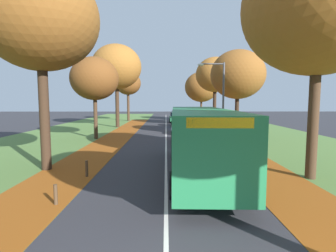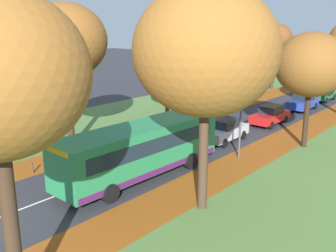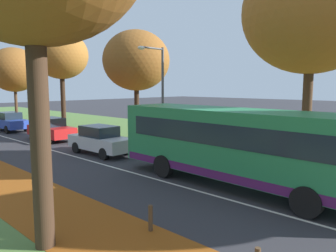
{
  "view_description": "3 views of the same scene",
  "coord_description": "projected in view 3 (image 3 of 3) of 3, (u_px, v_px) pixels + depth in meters",
  "views": [
    {
      "loc": [
        -0.0,
        -2.75,
        3.37
      ],
      "look_at": [
        0.12,
        13.97,
        1.76
      ],
      "focal_mm": 28.0,
      "sensor_mm": 36.0,
      "label": 1
    },
    {
      "loc": [
        15.97,
        -5.46,
        8.47
      ],
      "look_at": [
        1.0,
        12.1,
        2.26
      ],
      "focal_mm": 42.0,
      "sensor_mm": 36.0,
      "label": 2
    },
    {
      "loc": [
        -9.31,
        2.55,
        3.9
      ],
      "look_at": [
        1.8,
        13.07,
        2.0
      ],
      "focal_mm": 35.0,
      "sensor_mm": 36.0,
      "label": 3
    }
  ],
  "objects": [
    {
      "name": "car_red_following",
      "position": [
        51.0,
        129.0,
        23.31
      ],
      "size": [
        1.82,
        4.22,
        1.62
      ],
      "color": "#B21919",
      "rests_on": "ground"
    },
    {
      "name": "grass_verge_right",
      "position": [
        169.0,
        135.0,
        25.73
      ],
      "size": [
        12.0,
        90.0,
        0.01
      ],
      "primitive_type": "cube",
      "color": "#517538",
      "rests_on": "ground"
    },
    {
      "name": "car_blue_third_in_line",
      "position": [
        10.0,
        122.0,
        28.11
      ],
      "size": [
        1.81,
        4.21,
        1.62
      ],
      "color": "#233D9E",
      "rests_on": "ground"
    },
    {
      "name": "leaf_litter_right",
      "position": [
        190.0,
        155.0,
        18.32
      ],
      "size": [
        2.8,
        60.0,
        0.0
      ],
      "primitive_type": "cube",
      "color": "#8C4714",
      "rests_on": "grass_verge_right"
    },
    {
      "name": "tree_right_distant",
      "position": [
        14.0,
        70.0,
        36.79
      ],
      "size": [
        5.49,
        5.49,
        8.12
      ],
      "color": "#422D1E",
      "rests_on": "ground"
    },
    {
      "name": "bollard_fourth",
      "position": [
        150.0,
        218.0,
        8.78
      ],
      "size": [
        0.12,
        0.12,
        0.72
      ],
      "primitive_type": "cylinder",
      "color": "#4C3823",
      "rests_on": "ground"
    },
    {
      "name": "tree_right_far",
      "position": [
        61.0,
        55.0,
        30.12
      ],
      "size": [
        4.88,
        4.88,
        8.88
      ],
      "color": "black",
      "rests_on": "ground"
    },
    {
      "name": "streetlamp_right",
      "position": [
        159.0,
        88.0,
        18.26
      ],
      "size": [
        1.89,
        0.28,
        6.0
      ],
      "color": "#47474C",
      "rests_on": "ground"
    },
    {
      "name": "leaf_litter_left",
      "position": [
        26.0,
        195.0,
        11.69
      ],
      "size": [
        2.8,
        60.0,
        0.0
      ],
      "primitive_type": "cube",
      "color": "#8C4714",
      "rests_on": "grass_verge_left"
    },
    {
      "name": "tree_right_near",
      "position": [
        312.0,
        12.0,
        14.79
      ],
      "size": [
        6.25,
        6.25,
        10.05
      ],
      "color": "#422D1E",
      "rests_on": "ground"
    },
    {
      "name": "bus",
      "position": [
        237.0,
        143.0,
        12.6
      ],
      "size": [
        2.88,
        10.47,
        2.98
      ],
      "color": "#237A47",
      "rests_on": "ground"
    },
    {
      "name": "road_centre_line",
      "position": [
        61.0,
        153.0,
        19.1
      ],
      "size": [
        0.12,
        80.0,
        0.01
      ],
      "primitive_type": "cube",
      "color": "silver",
      "rests_on": "ground"
    },
    {
      "name": "tree_right_mid",
      "position": [
        136.0,
        61.0,
        23.23
      ],
      "size": [
        4.75,
        4.75,
        7.8
      ],
      "color": "black",
      "rests_on": "ground"
    },
    {
      "name": "car_silver_lead",
      "position": [
        101.0,
        140.0,
        18.62
      ],
      "size": [
        1.85,
        4.24,
        1.62
      ],
      "color": "#B7BABF",
      "rests_on": "ground"
    }
  ]
}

